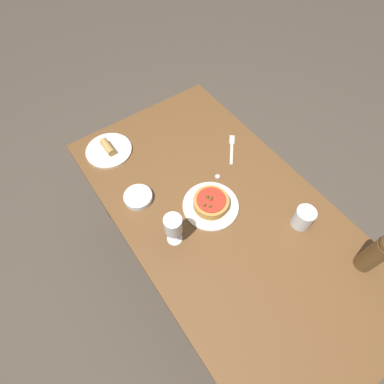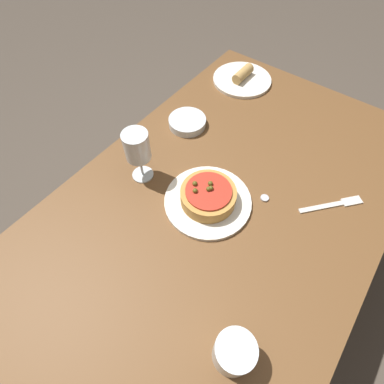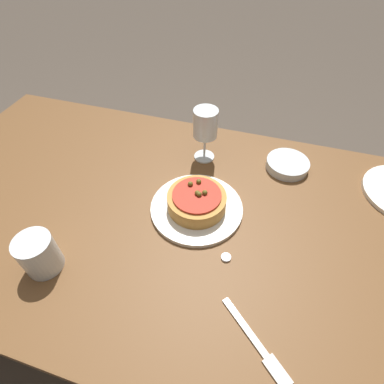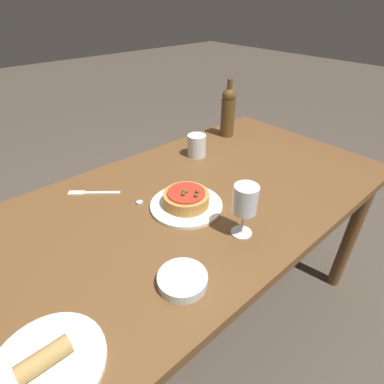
{
  "view_description": "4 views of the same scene",
  "coord_description": "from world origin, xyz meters",
  "views": [
    {
      "loc": [
        -0.43,
        0.48,
        1.89
      ],
      "look_at": [
        0.13,
        0.09,
        0.83
      ],
      "focal_mm": 28.0,
      "sensor_mm": 36.0,
      "label": 1
    },
    {
      "loc": [
        -0.33,
        -0.21,
        1.45
      ],
      "look_at": [
        0.05,
        0.07,
        0.77
      ],
      "focal_mm": 28.0,
      "sensor_mm": 36.0,
      "label": 2
    },
    {
      "loc": [
        0.21,
        -0.47,
        1.36
      ],
      "look_at": [
        0.05,
        0.04,
        0.78
      ],
      "focal_mm": 28.0,
      "sensor_mm": 36.0,
      "label": 3
    },
    {
      "loc": [
        0.6,
        0.67,
        1.35
      ],
      "look_at": [
        0.07,
        0.07,
        0.81
      ],
      "focal_mm": 28.0,
      "sensor_mm": 36.0,
      "label": 4
    }
  ],
  "objects": [
    {
      "name": "bottle_cap",
      "position": [
        0.18,
        -0.09,
        0.73
      ],
      "size": [
        0.02,
        0.02,
        0.01
      ],
      "color": "#B7B7BC",
      "rests_on": "dining_table"
    },
    {
      "name": "side_bowl",
      "position": [
        0.29,
        0.28,
        0.74
      ],
      "size": [
        0.13,
        0.13,
        0.03
      ],
      "color": "silver",
      "rests_on": "dining_table"
    },
    {
      "name": "water_cup",
      "position": [
        -0.22,
        -0.23,
        0.78
      ],
      "size": [
        0.08,
        0.08,
        0.1
      ],
      "color": "silver",
      "rests_on": "dining_table"
    },
    {
      "name": "wine_glass",
      "position": [
        0.03,
        0.25,
        0.85
      ],
      "size": [
        0.07,
        0.07,
        0.17
      ],
      "color": "silver",
      "rests_on": "dining_table"
    },
    {
      "name": "dinner_plate",
      "position": [
        0.07,
        0.03,
        0.74
      ],
      "size": [
        0.25,
        0.25,
        0.01
      ],
      "color": "white",
      "rests_on": "dining_table"
    },
    {
      "name": "fork",
      "position": [
        0.28,
        -0.26,
        0.73
      ],
      "size": [
        0.16,
        0.14,
        0.0
      ],
      "rotation": [
        0.0,
        0.0,
        -0.71
      ],
      "color": "beige",
      "rests_on": "dining_table"
    },
    {
      "name": "dining_table",
      "position": [
        0.0,
        0.0,
        0.65
      ],
      "size": [
        1.56,
        0.84,
        0.73
      ],
      "color": "brown",
      "rests_on": "ground_plane"
    },
    {
      "name": "wine_bottle",
      "position": [
        -0.49,
        -0.3,
        0.85
      ],
      "size": [
        0.07,
        0.07,
        0.28
      ],
      "color": "brown",
      "rests_on": "dining_table"
    },
    {
      "name": "ground_plane",
      "position": [
        0.0,
        0.0,
        0.0
      ],
      "size": [
        14.0,
        14.0,
        0.0
      ],
      "primitive_type": "plane",
      "color": "#4C4238"
    },
    {
      "name": "pizza",
      "position": [
        0.07,
        0.03,
        0.77
      ],
      "size": [
        0.16,
        0.16,
        0.06
      ],
      "color": "#BC843D",
      "rests_on": "dinner_plate"
    },
    {
      "name": "side_plate",
      "position": [
        0.62,
        0.26,
        0.74
      ],
      "size": [
        0.23,
        0.23,
        0.05
      ],
      "color": "white",
      "rests_on": "dining_table"
    }
  ]
}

